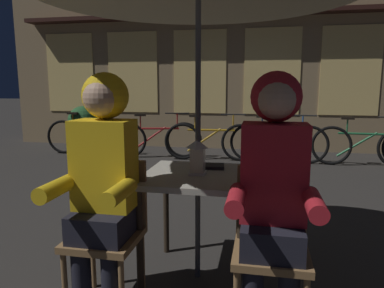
{
  "coord_description": "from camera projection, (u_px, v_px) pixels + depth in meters",
  "views": [
    {
      "loc": [
        0.41,
        -2.27,
        1.32
      ],
      "look_at": [
        0.0,
        -0.2,
        0.97
      ],
      "focal_mm": 33.03,
      "sensor_mm": 36.0,
      "label": 1
    }
  ],
  "objects": [
    {
      "name": "chair_left",
      "position": [
        109.0,
        225.0,
        2.14
      ],
      "size": [
        0.4,
        0.4,
        0.87
      ],
      "color": "olive",
      "rests_on": "ground_plane"
    },
    {
      "name": "person_right_hooded",
      "position": [
        274.0,
        178.0,
        1.85
      ],
      "size": [
        0.45,
        0.56,
        1.4
      ],
      "color": "black",
      "rests_on": "ground_plane"
    },
    {
      "name": "bicycle_fifth",
      "position": [
        364.0,
        146.0,
        5.78
      ],
      "size": [
        1.68,
        0.15,
        0.84
      ],
      "color": "black",
      "rests_on": "ground_plane"
    },
    {
      "name": "bicycle_nearest",
      "position": [
        88.0,
        137.0,
        6.84
      ],
      "size": [
        1.68,
        0.13,
        0.84
      ],
      "color": "black",
      "rests_on": "ground_plane"
    },
    {
      "name": "lantern",
      "position": [
        197.0,
        156.0,
        2.34
      ],
      "size": [
        0.11,
        0.11,
        0.23
      ],
      "color": "white",
      "rests_on": "cafe_table"
    },
    {
      "name": "cafe_table",
      "position": [
        198.0,
        188.0,
        2.38
      ],
      "size": [
        0.72,
        0.72,
        0.74
      ],
      "color": "#B2AD9E",
      "rests_on": "ground_plane"
    },
    {
      "name": "book",
      "position": [
        210.0,
        166.0,
        2.53
      ],
      "size": [
        0.21,
        0.16,
        0.02
      ],
      "primitive_type": "cube",
      "rotation": [
        0.0,
        0.0,
        0.11
      ],
      "color": "black",
      "rests_on": "cafe_table"
    },
    {
      "name": "bicycle_second",
      "position": [
        156.0,
        139.0,
        6.5
      ],
      "size": [
        1.65,
        0.42,
        0.84
      ],
      "color": "black",
      "rests_on": "ground_plane"
    },
    {
      "name": "bicycle_fourth",
      "position": [
        278.0,
        143.0,
        6.11
      ],
      "size": [
        1.68,
        0.11,
        0.84
      ],
      "color": "black",
      "rests_on": "ground_plane"
    },
    {
      "name": "chair_right",
      "position": [
        271.0,
        238.0,
        1.96
      ],
      "size": [
        0.4,
        0.4,
        0.87
      ],
      "color": "olive",
      "rests_on": "ground_plane"
    },
    {
      "name": "potted_plant",
      "position": [
        83.0,
        125.0,
        7.11
      ],
      "size": [
        0.6,
        0.6,
        0.92
      ],
      "color": "brown",
      "rests_on": "ground_plane"
    },
    {
      "name": "bicycle_third",
      "position": [
        211.0,
        141.0,
        6.28
      ],
      "size": [
        1.68,
        0.18,
        0.84
      ],
      "color": "black",
      "rests_on": "ground_plane"
    },
    {
      "name": "person_left_hooded",
      "position": [
        103.0,
        169.0,
        2.03
      ],
      "size": [
        0.45,
        0.56,
        1.4
      ],
      "color": "black",
      "rests_on": "ground_plane"
    },
    {
      "name": "ground_plane",
      "position": [
        198.0,
        276.0,
        2.49
      ],
      "size": [
        60.0,
        60.0,
        0.0
      ],
      "primitive_type": "plane",
      "color": "#2D2B28"
    }
  ]
}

